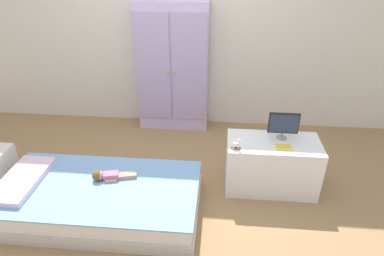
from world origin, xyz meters
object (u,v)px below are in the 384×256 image
at_px(bed, 100,198).
at_px(tv_stand, 271,165).
at_px(doll, 106,176).
at_px(rocking_horse_toy, 237,145).
at_px(book_yellow, 283,147).
at_px(wardrobe, 173,68).
at_px(tv_monitor, 284,124).

bearing_deg(bed, tv_stand, 17.32).
bearing_deg(doll, rocking_horse_toy, 11.11).
height_order(tv_stand, rocking_horse_toy, rocking_horse_toy).
bearing_deg(book_yellow, rocking_horse_toy, -173.00).
xyz_separation_m(wardrobe, rocking_horse_toy, (0.76, -1.31, -0.23)).
xyz_separation_m(bed, tv_monitor, (1.63, 0.56, 0.53)).
bearing_deg(wardrobe, tv_stand, -46.37).
distance_m(bed, rocking_horse_toy, 1.31).
xyz_separation_m(bed, rocking_horse_toy, (1.20, 0.33, 0.42)).
relative_size(rocking_horse_toy, book_yellow, 0.75).
height_order(doll, wardrobe, wardrobe).
bearing_deg(rocking_horse_toy, book_yellow, 7.00).
distance_m(doll, book_yellow, 1.61).
height_order(doll, tv_stand, tv_stand).
xyz_separation_m(wardrobe, book_yellow, (1.17, -1.26, -0.27)).
relative_size(doll, tv_monitor, 1.40).
relative_size(doll, book_yellow, 2.84).
relative_size(wardrobe, book_yellow, 11.51).
bearing_deg(wardrobe, rocking_horse_toy, -60.12).
bearing_deg(book_yellow, tv_monitor, 86.71).
relative_size(tv_monitor, rocking_horse_toy, 2.69).
distance_m(wardrobe, rocking_horse_toy, 1.53).
relative_size(bed, doll, 4.54).
xyz_separation_m(bed, doll, (0.05, 0.11, 0.17)).
distance_m(rocking_horse_toy, book_yellow, 0.42).
bearing_deg(doll, bed, -114.12).
xyz_separation_m(wardrobe, tv_stand, (1.11, -1.16, -0.53)).
xyz_separation_m(doll, tv_stand, (1.50, 0.38, -0.05)).
bearing_deg(rocking_horse_toy, bed, -164.48).
relative_size(wardrobe, tv_stand, 1.83).
distance_m(tv_stand, tv_monitor, 0.42).
relative_size(tv_stand, rocking_horse_toy, 8.34).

